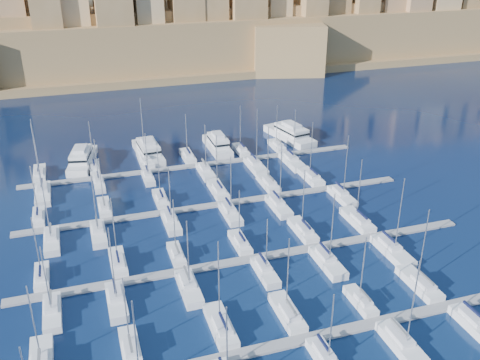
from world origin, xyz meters
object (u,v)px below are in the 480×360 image
object	(u,v)px
sailboat_2	(221,326)
motor_yacht_c	(218,144)
motor_yacht_b	(148,151)
motor_yacht_d	(290,134)
sailboat_4	(361,301)
motor_yacht_a	(82,158)

from	to	relation	value
sailboat_2	motor_yacht_c	distance (m)	71.61
motor_yacht_b	motor_yacht_d	distance (m)	39.99
motor_yacht_c	motor_yacht_d	xyz separation A→B (m)	(21.61, 1.62, 0.00)
motor_yacht_b	motor_yacht_d	world-z (taller)	same
motor_yacht_c	motor_yacht_d	bearing A→B (deg)	4.29
sailboat_4	motor_yacht_c	world-z (taller)	sailboat_4
motor_yacht_b	motor_yacht_c	bearing A→B (deg)	-3.15
sailboat_2	sailboat_4	xyz separation A→B (m)	(22.40, -1.11, -0.04)
sailboat_2	sailboat_4	world-z (taller)	sailboat_2
motor_yacht_b	motor_yacht_d	size ratio (longest dim) A/B	0.91
sailboat_4	motor_yacht_b	xyz separation A→B (m)	(-21.76, 71.15, 1.01)
sailboat_2	sailboat_4	size ratio (longest dim) A/B	1.22
motor_yacht_c	motor_yacht_b	bearing A→B (deg)	176.85
sailboat_4	motor_yacht_b	world-z (taller)	sailboat_4
motor_yacht_a	motor_yacht_c	world-z (taller)	same
motor_yacht_a	motor_yacht_d	world-z (taller)	same
sailboat_4	motor_yacht_c	xyz separation A→B (m)	(-3.38, 70.14, 1.01)
motor_yacht_c	motor_yacht_d	distance (m)	21.67
motor_yacht_a	motor_yacht_b	world-z (taller)	same
sailboat_2	motor_yacht_b	xyz separation A→B (m)	(0.64, 70.04, 0.97)
sailboat_2	motor_yacht_d	distance (m)	81.50
motor_yacht_b	motor_yacht_c	world-z (taller)	same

